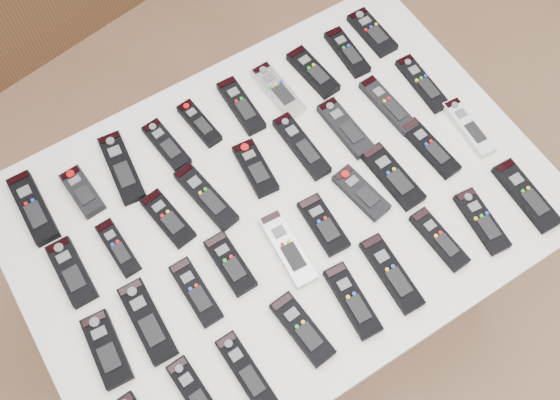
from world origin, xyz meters
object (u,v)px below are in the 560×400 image
remote_3 (166,145)px  remote_7 (313,72)px  remote_14 (255,168)px  remote_25 (361,193)px  remote_9 (372,32)px  remote_22 (230,264)px  remote_31 (246,371)px  remote_12 (168,218)px  remote_33 (352,301)px  remote_34 (391,273)px  remote_0 (33,208)px  remote_2 (122,168)px  remote_24 (323,225)px  remote_19 (107,349)px  remote_16 (345,128)px  remote_8 (347,52)px  remote_18 (422,84)px  remote_21 (196,292)px  remote_4 (199,123)px  remote_26 (393,176)px  remote_10 (72,272)px  remote_30 (196,395)px  remote_5 (241,106)px  remote_15 (301,146)px  remote_37 (526,195)px  remote_32 (302,329)px  remote_28 (468,127)px  remote_20 (147,321)px  remote_23 (288,248)px  remote_36 (482,221)px  remote_1 (82,192)px  remote_13 (206,197)px  table (280,213)px  remote_27 (430,148)px  remote_35 (439,239)px

remote_3 → remote_7: 0.43m
remote_14 → remote_25: size_ratio=1.01×
remote_7 → remote_9: size_ratio=1.04×
remote_22 → remote_25: remote_22 is taller
remote_25 → remote_31: bearing=-163.3°
remote_7 → remote_12: (-0.52, -0.17, -0.00)m
remote_33 → remote_34: 0.11m
remote_0 → remote_2: bearing=-2.4°
remote_24 → remote_25: (0.12, 0.02, 0.00)m
remote_33 → remote_19: bearing=163.3°
remote_25 → remote_16: bearing=58.5°
remote_8 → remote_18: bearing=-57.4°
remote_14 → remote_33: 0.40m
remote_16 → remote_21: bearing=-163.3°
remote_4 → remote_9: remote_4 is taller
remote_0 → remote_26: bearing=-25.8°
remote_19 → remote_33: (0.51, -0.19, -0.00)m
remote_22 → remote_25: (0.36, -0.01, -0.00)m
remote_10 → remote_18: bearing=-0.2°
remote_22 → remote_30: (-0.20, -0.21, -0.00)m
remote_5 → remote_15: bearing=-68.9°
remote_37 → remote_7: bearing=114.5°
remote_2 → remote_32: 0.59m
remote_2 → remote_28: size_ratio=1.14×
remote_4 → remote_20: size_ratio=0.74×
remote_23 → remote_30: size_ratio=1.13×
remote_18 → remote_37: size_ratio=0.94×
remote_9 → remote_21: same height
remote_12 → remote_36: size_ratio=0.92×
remote_4 → remote_20: bearing=-137.6°
remote_3 → remote_22: remote_22 is taller
remote_24 → remote_33: size_ratio=0.87×
remote_26 → remote_31: 0.58m
remote_0 → remote_5: (0.56, -0.01, -0.00)m
remote_1 → remote_25: 0.67m
remote_1 → remote_37: 1.06m
remote_7 → remote_18: bearing=-44.1°
remote_3 → remote_22: size_ratio=1.02×
remote_3 → remote_13: 0.18m
remote_3 → remote_25: bearing=-53.9°
remote_1 → remote_22: 0.40m
remote_24 → remote_32: 0.25m
remote_16 → table: bearing=-162.5°
remote_15 → remote_26: remote_15 is taller
remote_3 → remote_9: 0.64m
remote_25 → remote_15: bearing=96.7°
remote_23 → remote_27: same height
remote_0 → remote_35: size_ratio=1.19×
remote_0 → remote_32: bearing=-56.0°
remote_1 → remote_2: (0.11, 0.01, -0.00)m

